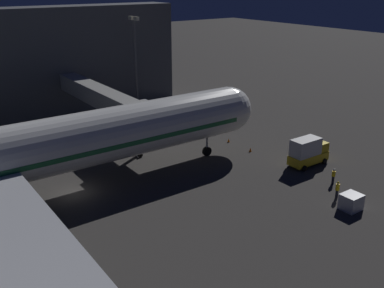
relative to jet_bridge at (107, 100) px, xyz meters
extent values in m
plane|color=#383533|center=(-13.52, 10.67, -5.57)|extent=(320.00, 320.00, 0.00)
sphere|color=silver|center=(-13.52, -10.68, 0.03)|extent=(5.66, 5.66, 5.66)
cube|color=black|center=(-13.52, -8.95, 1.04)|extent=(3.18, 1.40, 0.90)
cylinder|color=#B7BABF|center=(-23.43, 18.84, -2.89)|extent=(2.82, 4.68, 2.82)
cylinder|color=black|center=(-23.43, 16.50, -2.89)|extent=(2.40, 0.15, 2.40)
cylinder|color=#B7BABF|center=(-13.52, -7.18, -3.32)|extent=(0.28, 0.28, 2.11)
cylinder|color=black|center=(-13.52, -7.18, -4.97)|extent=(0.45, 1.20, 1.20)
cube|color=#9E9E99|center=(2.49, 0.00, 0.03)|extent=(23.83, 2.60, 2.50)
cube|color=#9E9E99|center=(-9.42, 0.00, 0.03)|extent=(3.20, 3.40, 3.00)
cube|color=black|center=(-10.82, 0.00, 0.03)|extent=(0.70, 3.20, 2.70)
cylinder|color=#B7BABF|center=(-8.42, 0.00, -3.40)|extent=(0.56, 0.56, 4.35)
cylinder|color=black|center=(-9.02, 0.00, -5.27)|extent=(0.25, 0.60, 0.60)
cylinder|color=black|center=(-7.82, 0.00, -5.27)|extent=(0.25, 0.60, 0.60)
cylinder|color=#59595E|center=(11.98, -11.28, 1.86)|extent=(0.40, 0.40, 14.85)
cube|color=#F9EFC6|center=(11.08, -11.28, 9.53)|extent=(1.10, 0.50, 0.60)
cube|color=#F9EFC6|center=(12.88, -11.28, 9.53)|extent=(1.10, 0.50, 0.60)
cube|color=yellow|center=(-23.01, -15.37, -4.67)|extent=(2.00, 5.28, 1.10)
cube|color=silver|center=(-23.01, -14.71, -3.11)|extent=(1.90, 3.70, 2.03)
cube|color=yellow|center=(-23.01, -17.21, -3.57)|extent=(1.80, 1.60, 1.10)
cylinder|color=black|center=(-24.07, -17.22, -5.22)|extent=(0.24, 0.70, 0.70)
cylinder|color=black|center=(-21.95, -17.22, -5.22)|extent=(0.24, 0.70, 0.70)
cylinder|color=black|center=(-24.07, -13.52, -5.22)|extent=(0.24, 0.70, 0.70)
cylinder|color=black|center=(-21.95, -13.52, -5.22)|extent=(0.24, 0.70, 0.70)
cube|color=#B7BABF|center=(-32.84, -10.13, -4.77)|extent=(1.71, 1.89, 1.60)
cylinder|color=black|center=(-28.15, -13.49, -5.13)|extent=(0.28, 0.28, 0.89)
cylinder|color=yellow|center=(-28.15, -13.49, -4.38)|extent=(0.40, 0.40, 0.59)
sphere|color=tan|center=(-28.15, -13.49, -3.97)|extent=(0.24, 0.24, 0.24)
sphere|color=white|center=(-28.15, -13.49, -3.92)|extent=(0.23, 0.23, 0.23)
cylinder|color=black|center=(-30.57, -10.94, -5.11)|extent=(0.28, 0.28, 0.92)
cylinder|color=yellow|center=(-30.57, -10.94, -4.31)|extent=(0.40, 0.40, 0.68)
sphere|color=tan|center=(-30.57, -10.94, -3.85)|extent=(0.24, 0.24, 0.24)
sphere|color=yellow|center=(-30.57, -10.94, -3.80)|extent=(0.23, 0.23, 0.23)
cone|color=orange|center=(-15.72, -12.68, -5.30)|extent=(0.36, 0.36, 0.55)
cone|color=orange|center=(-11.32, -12.68, -5.30)|extent=(0.36, 0.36, 0.55)
camera|label=1|loc=(-54.72, 24.76, 15.66)|focal=41.10mm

